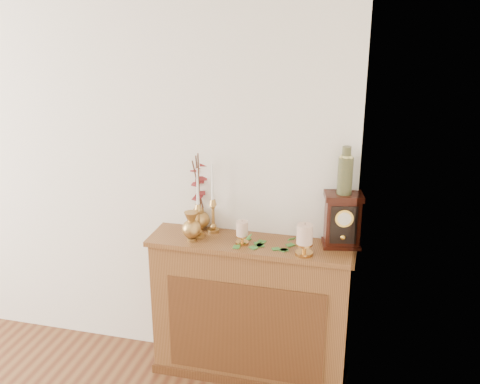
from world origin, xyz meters
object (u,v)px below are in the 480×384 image
(ginger_jar, at_px, (200,193))
(candlestick_left, at_px, (198,215))
(candlestick_center, at_px, (213,210))
(ceramic_vase, at_px, (345,173))
(bud_vase, at_px, (191,227))
(mantel_clock, at_px, (342,221))

(ginger_jar, bearing_deg, candlestick_left, -75.38)
(candlestick_left, bearing_deg, ginger_jar, 104.62)
(candlestick_center, relative_size, ginger_jar, 0.86)
(candlestick_left, height_order, ceramic_vase, ceramic_vase)
(bud_vase, bearing_deg, candlestick_center, 62.68)
(candlestick_center, height_order, mantel_clock, candlestick_center)
(candlestick_center, height_order, ceramic_vase, ceramic_vase)
(ceramic_vase, bearing_deg, candlestick_left, -173.72)
(candlestick_center, xyz_separation_m, mantel_clock, (0.78, -0.01, 0.02))
(candlestick_center, bearing_deg, bud_vase, -117.32)
(candlestick_center, distance_m, bud_vase, 0.19)
(bud_vase, height_order, mantel_clock, mantel_clock)
(ginger_jar, distance_m, mantel_clock, 0.89)
(mantel_clock, bearing_deg, candlestick_center, 167.15)
(bud_vase, relative_size, ceramic_vase, 0.67)
(candlestick_center, height_order, bud_vase, candlestick_center)
(candlestick_center, relative_size, bud_vase, 2.38)
(mantel_clock, height_order, ceramic_vase, ceramic_vase)
(candlestick_left, height_order, bud_vase, candlestick_left)
(bud_vase, distance_m, ginger_jar, 0.26)
(bud_vase, relative_size, ginger_jar, 0.36)
(bud_vase, bearing_deg, ceramic_vase, 10.16)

